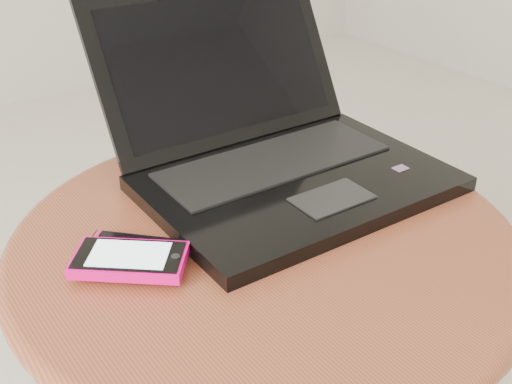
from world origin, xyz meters
TOP-DOWN VIEW (x-y plane):
  - table at (0.03, 0.03)m, footprint 0.63×0.63m
  - laptop at (0.13, 0.15)m, footprint 0.41×0.41m
  - phone_black at (-0.13, 0.08)m, footprint 0.11×0.11m
  - phone_pink at (-0.14, 0.05)m, footprint 0.14×0.13m

SIDE VIEW (x-z plane):
  - table at x=0.03m, z-range 0.14..0.65m
  - phone_black at x=-0.13m, z-range 0.50..0.51m
  - phone_pink at x=-0.14m, z-range 0.51..0.53m
  - laptop at x=0.13m, z-range 0.43..0.67m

